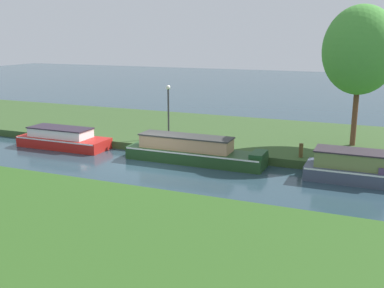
{
  "coord_description": "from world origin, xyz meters",
  "views": [
    {
      "loc": [
        10.02,
        -18.42,
        6.06
      ],
      "look_at": [
        1.78,
        1.2,
        0.9
      ],
      "focal_mm": 42.42,
      "sensor_mm": 36.0,
      "label": 1
    }
  ],
  "objects": [
    {
      "name": "willow_tree_left",
      "position": [
        8.84,
        5.95,
        5.28
      ],
      "size": [
        3.69,
        3.71,
        7.11
      ],
      "color": "brown",
      "rests_on": "riverbank_far"
    },
    {
      "name": "lamp_post",
      "position": [
        -0.82,
        4.0,
        2.25
      ],
      "size": [
        0.24,
        0.24,
        2.95
      ],
      "color": "#333338",
      "rests_on": "riverbank_far"
    },
    {
      "name": "red_cruiser",
      "position": [
        -5.93,
        1.2,
        0.47
      ],
      "size": [
        5.14,
        1.79,
        1.1
      ],
      "color": "red",
      "rests_on": "ground_plane"
    },
    {
      "name": "slate_narrowboat",
      "position": [
        9.27,
        1.2,
        0.56
      ],
      "size": [
        4.06,
        1.79,
        1.31
      ],
      "color": "#404A5E",
      "rests_on": "ground_plane"
    },
    {
      "name": "forest_barge",
      "position": [
        1.82,
        1.2,
        0.55
      ],
      "size": [
        6.89,
        1.56,
        1.29
      ],
      "color": "#224520",
      "rests_on": "ground_plane"
    },
    {
      "name": "mooring_post_near",
      "position": [
        6.75,
        2.65,
        0.73
      ],
      "size": [
        0.19,
        0.19,
        0.66
      ],
      "primitive_type": "cylinder",
      "color": "brown",
      "rests_on": "riverbank_far"
    },
    {
      "name": "ground_plane",
      "position": [
        0.0,
        0.0,
        0.0
      ],
      "size": [
        120.0,
        120.0,
        0.0
      ],
      "primitive_type": "plane",
      "color": "#273D49"
    },
    {
      "name": "riverbank_far",
      "position": [
        0.0,
        7.0,
        0.2
      ],
      "size": [
        72.0,
        10.0,
        0.4
      ],
      "primitive_type": "cube",
      "color": "#355127",
      "rests_on": "ground_plane"
    },
    {
      "name": "riverbank_near",
      "position": [
        0.0,
        -9.0,
        0.2
      ],
      "size": [
        72.0,
        10.0,
        0.4
      ],
      "primitive_type": "cube",
      "color": "#2D551D",
      "rests_on": "ground_plane"
    }
  ]
}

